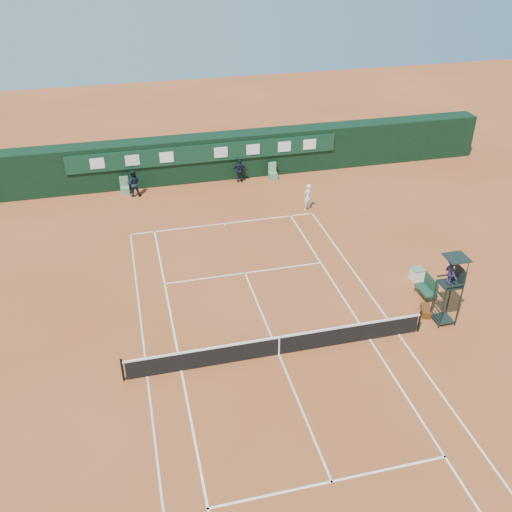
{
  "coord_description": "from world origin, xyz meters",
  "views": [
    {
      "loc": [
        -5.28,
        -17.46,
        16.14
      ],
      "look_at": [
        0.49,
        6.0,
        1.2
      ],
      "focal_mm": 40.0,
      "sensor_mm": 36.0,
      "label": 1
    }
  ],
  "objects_px": {
    "cooler": "(417,274)",
    "player": "(307,197)",
    "umpire_chair": "(451,276)",
    "tennis_net": "(279,345)",
    "player_bench": "(428,287)"
  },
  "relations": [
    {
      "from": "cooler",
      "to": "player",
      "type": "xyz_separation_m",
      "value": [
        -2.94,
        8.72,
        0.52
      ]
    },
    {
      "from": "tennis_net",
      "to": "player_bench",
      "type": "relative_size",
      "value": 10.75
    },
    {
      "from": "tennis_net",
      "to": "player",
      "type": "xyz_separation_m",
      "value": [
        5.34,
        12.49,
        0.34
      ]
    },
    {
      "from": "tennis_net",
      "to": "player_bench",
      "type": "height_order",
      "value": "same"
    },
    {
      "from": "tennis_net",
      "to": "cooler",
      "type": "xyz_separation_m",
      "value": [
        8.27,
        3.77,
        -0.18
      ]
    },
    {
      "from": "tennis_net",
      "to": "cooler",
      "type": "height_order",
      "value": "tennis_net"
    },
    {
      "from": "tennis_net",
      "to": "player",
      "type": "relative_size",
      "value": 7.62
    },
    {
      "from": "tennis_net",
      "to": "player_bench",
      "type": "bearing_deg",
      "value": 15.63
    },
    {
      "from": "umpire_chair",
      "to": "cooler",
      "type": "relative_size",
      "value": 5.3
    },
    {
      "from": "cooler",
      "to": "player",
      "type": "height_order",
      "value": "player"
    },
    {
      "from": "tennis_net",
      "to": "umpire_chair",
      "type": "bearing_deg",
      "value": 2.84
    },
    {
      "from": "player_bench",
      "to": "player",
      "type": "bearing_deg",
      "value": 104.66
    },
    {
      "from": "tennis_net",
      "to": "cooler",
      "type": "distance_m",
      "value": 9.09
    },
    {
      "from": "player",
      "to": "player_bench",
      "type": "bearing_deg",
      "value": 74.68
    },
    {
      "from": "umpire_chair",
      "to": "player",
      "type": "distance_m",
      "value": 12.45
    }
  ]
}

